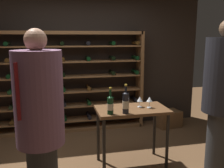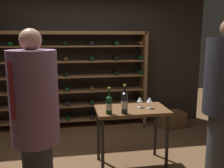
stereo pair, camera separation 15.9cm
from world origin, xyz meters
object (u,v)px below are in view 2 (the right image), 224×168
object	(u,v)px
person_host_in_suit	(35,119)
wine_glass_stemmed_right	(150,100)
wine_bottle_red_label	(125,103)
wine_bottle_amber_reserve	(109,105)
wine_glass_stemmed_left	(140,100)
person_guest_plum_blouse	(224,94)
wine_rack	(66,82)
wine_crate	(172,119)
tasting_table	(132,116)

from	to	relation	value
person_host_in_suit	wine_glass_stemmed_right	size ratio (longest dim) A/B	12.19
wine_bottle_red_label	wine_bottle_amber_reserve	bearing A→B (deg)	175.30
wine_bottle_red_label	wine_glass_stemmed_left	distance (m)	0.37
wine_glass_stemmed_right	wine_bottle_amber_reserve	bearing A→B (deg)	-164.70
person_guest_plum_blouse	wine_bottle_amber_reserve	world-z (taller)	person_guest_plum_blouse
person_host_in_suit	wine_bottle_red_label	distance (m)	1.20
person_guest_plum_blouse	wine_glass_stemmed_right	bearing A→B (deg)	-141.65
person_guest_plum_blouse	wine_glass_stemmed_left	world-z (taller)	person_guest_plum_blouse
wine_rack	wine_glass_stemmed_right	size ratio (longest dim) A/B	20.13
person_guest_plum_blouse	wine_glass_stemmed_right	size ratio (longest dim) A/B	13.06
wine_rack	wine_bottle_amber_reserve	world-z (taller)	wine_rack
wine_rack	wine_glass_stemmed_left	size ratio (longest dim) A/B	21.20
person_host_in_suit	wine_glass_stemmed_left	xyz separation A→B (m)	(1.28, 0.89, -0.10)
person_host_in_suit	wine_bottle_amber_reserve	distance (m)	1.05
wine_crate	wine_glass_stemmed_right	size ratio (longest dim) A/B	3.13
wine_bottle_amber_reserve	wine_glass_stemmed_left	size ratio (longest dim) A/B	2.37
wine_rack	wine_bottle_amber_reserve	size ratio (longest dim) A/B	8.95
wine_rack	wine_bottle_amber_reserve	bearing A→B (deg)	-72.93
person_host_in_suit	wine_glass_stemmed_right	distance (m)	1.63
wine_rack	wine_bottle_red_label	bearing A→B (deg)	-67.43
person_host_in_suit	person_guest_plum_blouse	world-z (taller)	person_guest_plum_blouse
tasting_table	person_guest_plum_blouse	size ratio (longest dim) A/B	0.48
wine_crate	wine_bottle_red_label	size ratio (longest dim) A/B	1.27
wine_crate	wine_bottle_red_label	bearing A→B (deg)	-131.20
person_guest_plum_blouse	tasting_table	bearing A→B (deg)	-136.55
wine_bottle_amber_reserve	wine_glass_stemmed_left	distance (m)	0.52
person_host_in_suit	wine_bottle_red_label	xyz separation A→B (m)	(1.01, 0.65, -0.06)
wine_glass_stemmed_right	wine_glass_stemmed_left	distance (m)	0.13
wine_bottle_red_label	wine_glass_stemmed_right	distance (m)	0.43
tasting_table	person_host_in_suit	bearing A→B (deg)	-143.69
tasting_table	wine_glass_stemmed_left	world-z (taller)	wine_glass_stemmed_left
person_host_in_suit	wine_glass_stemmed_right	bearing A→B (deg)	-9.26
wine_bottle_amber_reserve	wine_glass_stemmed_left	xyz separation A→B (m)	(0.47, 0.23, -0.02)
tasting_table	wine_glass_stemmed_right	size ratio (longest dim) A/B	6.33
person_host_in_suit	wine_bottle_amber_reserve	xyz separation A→B (m)	(0.81, 0.66, -0.08)
wine_rack	wine_bottle_amber_reserve	distance (m)	1.83
wine_crate	wine_rack	bearing A→B (deg)	173.05
tasting_table	wine_glass_stemmed_right	world-z (taller)	wine_glass_stemmed_right
person_host_in_suit	wine_glass_stemmed_left	bearing A→B (deg)	-4.98
person_guest_plum_blouse	wine_glass_stemmed_left	bearing A→B (deg)	-141.52
person_host_in_suit	wine_crate	bearing A→B (deg)	3.01
wine_bottle_red_label	wine_glass_stemmed_left	xyz separation A→B (m)	(0.27, 0.24, -0.04)
person_guest_plum_blouse	wine_bottle_red_label	bearing A→B (deg)	-125.00
tasting_table	wine_crate	world-z (taller)	tasting_table
wine_rack	wine_bottle_amber_reserve	xyz separation A→B (m)	(0.54, -1.75, 0.01)
wine_glass_stemmed_right	person_guest_plum_blouse	bearing A→B (deg)	-30.43
person_host_in_suit	wine_bottle_red_label	bearing A→B (deg)	-7.06
wine_rack	person_guest_plum_blouse	distance (m)	2.81
tasting_table	wine_bottle_red_label	bearing A→B (deg)	-126.25
wine_crate	wine_glass_stemmed_left	bearing A→B (deg)	-129.64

